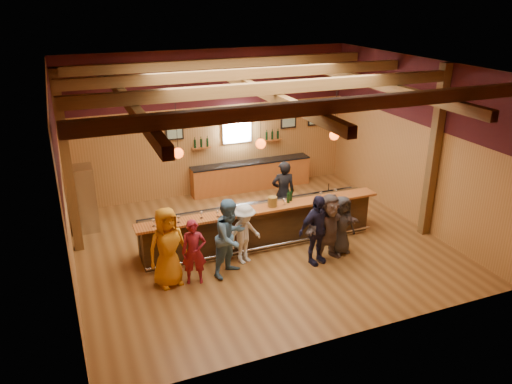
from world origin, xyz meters
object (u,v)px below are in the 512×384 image
at_px(stainless_fridge, 82,199).
at_px(customer_denim, 230,237).
at_px(bar_counter, 259,224).
at_px(customer_orange, 168,247).
at_px(back_bar_cabinet, 251,175).
at_px(customer_redvest, 194,252).
at_px(customer_brown, 329,227).
at_px(customer_white, 244,234).
at_px(bartender, 283,192).
at_px(customer_navy, 316,230).
at_px(ice_bucket, 273,202).
at_px(bottle_a, 288,198).
at_px(customer_dark, 341,225).

xyz_separation_m(stainless_fridge, customer_denim, (2.95, -3.64, 0.02)).
relative_size(bar_counter, customer_orange, 3.44).
height_order(back_bar_cabinet, customer_redvest, customer_redvest).
relative_size(bar_counter, customer_brown, 3.75).
height_order(bar_counter, customer_white, customer_white).
xyz_separation_m(customer_redvest, bartender, (3.12, 2.12, 0.15)).
height_order(stainless_fridge, customer_navy, stainless_fridge).
xyz_separation_m(back_bar_cabinet, ice_bucket, (-0.95, -3.90, 0.76)).
bearing_deg(customer_white, ice_bucket, 4.29).
height_order(customer_orange, bottle_a, customer_orange).
bearing_deg(bartender, customer_white, 54.91).
relative_size(customer_redvest, customer_denim, 0.82).
height_order(back_bar_cabinet, customer_denim, customer_denim).
bearing_deg(bartender, stainless_fridge, -5.53).
bearing_deg(customer_white, customer_orange, 164.89).
distance_m(customer_denim, bottle_a, 2.10).
xyz_separation_m(customer_redvest, customer_brown, (3.28, -0.16, 0.09)).
bearing_deg(customer_navy, bar_counter, 108.30).
xyz_separation_m(stainless_fridge, customer_navy, (4.99, -3.92, -0.04)).
bearing_deg(bar_counter, stainless_fridge, 149.24).
height_order(customer_orange, customer_redvest, customer_orange).
distance_m(back_bar_cabinet, customer_navy, 5.06).
bearing_deg(bar_counter, ice_bucket, -54.34).
height_order(back_bar_cabinet, customer_orange, customer_orange).
bearing_deg(customer_dark, bartender, 100.14).
xyz_separation_m(customer_navy, bottle_a, (-0.18, 1.20, 0.38)).
xyz_separation_m(customer_white, customer_navy, (1.57, -0.64, 0.12)).
bearing_deg(customer_redvest, customer_dark, 15.25).
bearing_deg(customer_dark, ice_bucket, 141.88).
xyz_separation_m(customer_denim, customer_white, (0.47, 0.36, -0.17)).
relative_size(bartender, bottle_a, 5.24).
distance_m(customer_orange, customer_white, 1.92).
relative_size(customer_orange, customer_redvest, 1.22).
distance_m(bar_counter, bartender, 1.44).
relative_size(customer_orange, bottle_a, 5.31).
xyz_separation_m(back_bar_cabinet, bottle_a, (-0.49, -3.84, 0.77)).
bearing_deg(customer_redvest, stainless_fridge, 134.64).
distance_m(stainless_fridge, ice_bucket, 5.17).
xyz_separation_m(back_bar_cabinet, customer_dark, (0.49, -4.82, 0.27)).
xyz_separation_m(customer_brown, customer_dark, (0.43, 0.16, -0.09)).
height_order(back_bar_cabinet, customer_brown, customer_brown).
bearing_deg(customer_orange, customer_white, -3.64).
relative_size(back_bar_cabinet, customer_white, 2.67).
bearing_deg(customer_white, customer_navy, -46.10).
bearing_deg(ice_bucket, back_bar_cabinet, 76.31).
bearing_deg(customer_brown, back_bar_cabinet, 81.92).
distance_m(customer_orange, customer_redvest, 0.59).
relative_size(stainless_fridge, customer_navy, 1.04).
bearing_deg(ice_bucket, bartender, 54.64).
relative_size(customer_navy, bartender, 0.96).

